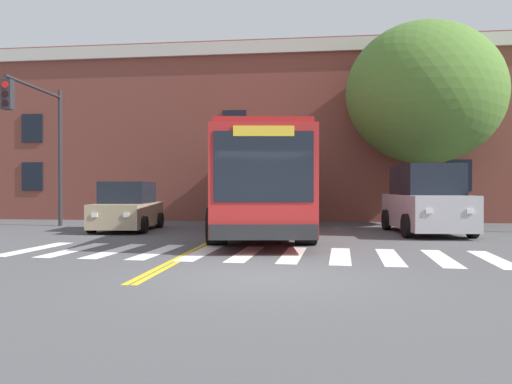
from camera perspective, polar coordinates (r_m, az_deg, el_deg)
The scene contains 10 objects.
ground_plane at distance 9.08m, azimuth 1.03°, elevation -9.51°, with size 120.00×120.00×0.00m, color #4C4C4F.
crosswalk at distance 11.88m, azimuth 1.51°, elevation -7.11°, with size 12.77×3.54×0.01m.
lane_line_yellow_inner at distance 25.95m, azimuth 0.06°, elevation -2.98°, with size 0.12×36.00×0.01m, color gold.
lane_line_yellow_outer at distance 25.93m, azimuth 0.42°, elevation -2.98°, with size 0.12×36.00×0.01m, color gold.
city_bus at distance 17.43m, azimuth 0.35°, elevation 1.09°, with size 4.10×12.21×3.26m.
car_tan_near_lane at distance 18.99m, azimuth -14.44°, elevation -1.79°, with size 2.29×4.08×1.79m.
car_silver_far_lane at distance 18.04m, azimuth 18.81°, elevation -1.02°, with size 2.53×4.86×2.36m.
traffic_light_far_corner at distance 20.73m, azimuth -23.43°, elevation 6.80°, with size 0.51×4.14×5.61m.
street_tree_curbside_large at distance 22.14m, azimuth 18.81°, elevation 10.56°, with size 9.13×9.00×8.38m.
building_facade at distance 27.00m, azimuth 9.59°, elevation 6.22°, with size 38.03×7.49×8.53m.
Camera 1 is at (0.92, -8.89, 1.58)m, focal length 35.00 mm.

